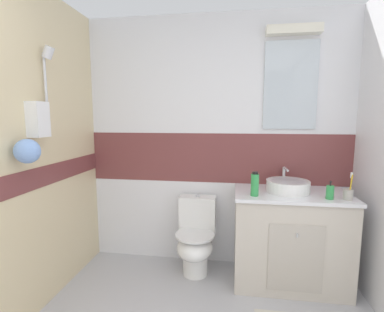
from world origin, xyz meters
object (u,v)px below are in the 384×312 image
(toothbrush_cup, at_px, (348,193))
(toilet, at_px, (196,238))
(soap_dispenser, at_px, (330,192))
(mouthwash_bottle, at_px, (255,184))
(sink_basin, at_px, (288,186))

(toothbrush_cup, bearing_deg, toilet, 170.52)
(soap_dispenser, height_order, mouthwash_bottle, mouthwash_bottle)
(sink_basin, height_order, toothbrush_cup, toothbrush_cup)
(sink_basin, height_order, mouthwash_bottle, mouthwash_bottle)
(toilet, xyz_separation_m, toothbrush_cup, (1.26, -0.21, 0.55))
(toilet, bearing_deg, soap_dispenser, -10.65)
(sink_basin, relative_size, mouthwash_bottle, 2.03)
(toothbrush_cup, distance_m, mouthwash_bottle, 0.74)
(mouthwash_bottle, bearing_deg, sink_basin, 31.00)
(mouthwash_bottle, bearing_deg, toothbrush_cup, -0.78)
(toilet, distance_m, mouthwash_bottle, 0.82)
(soap_dispenser, relative_size, mouthwash_bottle, 0.74)
(toothbrush_cup, distance_m, soap_dispenser, 0.14)
(toothbrush_cup, xyz_separation_m, mouthwash_bottle, (-0.74, 0.01, 0.05))
(toilet, relative_size, soap_dispenser, 4.87)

